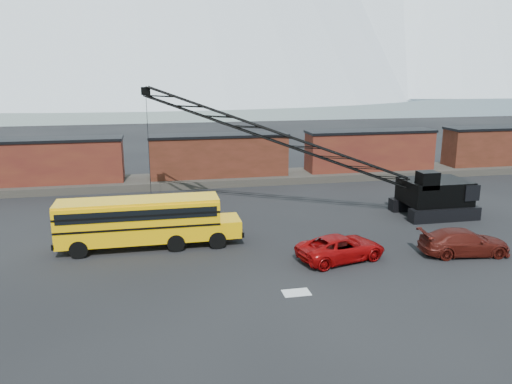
{
  "coord_description": "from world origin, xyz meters",
  "views": [
    {
      "loc": [
        -6.24,
        -26.57,
        11.13
      ],
      "look_at": [
        0.35,
        5.53,
        3.0
      ],
      "focal_mm": 35.0,
      "sensor_mm": 36.0,
      "label": 1
    }
  ],
  "objects_px": {
    "red_pickup": "(341,248)",
    "school_bus": "(145,220)",
    "maroon_suv": "(464,242)",
    "crawler_crane": "(284,140)"
  },
  "relations": [
    {
      "from": "red_pickup",
      "to": "school_bus",
      "type": "bearing_deg",
      "value": 55.11
    },
    {
      "from": "maroon_suv",
      "to": "school_bus",
      "type": "bearing_deg",
      "value": 81.49
    },
    {
      "from": "school_bus",
      "to": "red_pickup",
      "type": "bearing_deg",
      "value": -21.54
    },
    {
      "from": "maroon_suv",
      "to": "crawler_crane",
      "type": "distance_m",
      "value": 14.85
    },
    {
      "from": "school_bus",
      "to": "red_pickup",
      "type": "distance_m",
      "value": 12.35
    },
    {
      "from": "school_bus",
      "to": "maroon_suv",
      "type": "bearing_deg",
      "value": -15.24
    },
    {
      "from": "school_bus",
      "to": "maroon_suv",
      "type": "height_order",
      "value": "school_bus"
    },
    {
      "from": "maroon_suv",
      "to": "crawler_crane",
      "type": "height_order",
      "value": "crawler_crane"
    },
    {
      "from": "school_bus",
      "to": "crawler_crane",
      "type": "height_order",
      "value": "crawler_crane"
    },
    {
      "from": "red_pickup",
      "to": "crawler_crane",
      "type": "relative_size",
      "value": 0.22
    }
  ]
}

